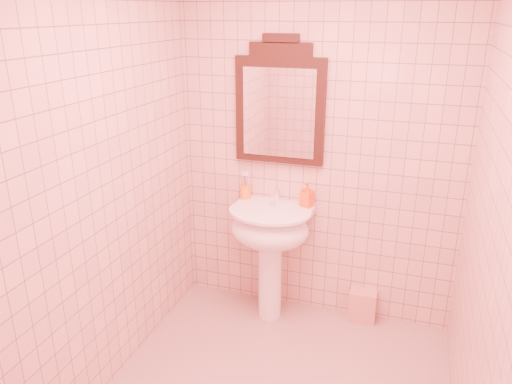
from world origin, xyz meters
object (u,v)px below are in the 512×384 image
(pedestal_sink, at_px, (270,236))
(towel, at_px, (363,305))
(toothbrush_cup, at_px, (245,192))
(soap_dispenser, at_px, (307,195))
(mirror, at_px, (280,105))

(pedestal_sink, xyz_separation_m, towel, (0.67, 0.17, -0.54))
(toothbrush_cup, bearing_deg, towel, 0.56)
(pedestal_sink, distance_m, soap_dispenser, 0.39)
(mirror, distance_m, toothbrush_cup, 0.69)
(pedestal_sink, xyz_separation_m, toothbrush_cup, (-0.24, 0.16, 0.25))
(towel, bearing_deg, toothbrush_cup, -179.44)
(toothbrush_cup, bearing_deg, soap_dispenser, -1.65)
(towel, bearing_deg, mirror, 177.23)
(pedestal_sink, relative_size, soap_dispenser, 4.94)
(toothbrush_cup, distance_m, soap_dispenser, 0.47)
(mirror, xyz_separation_m, toothbrush_cup, (-0.24, -0.04, -0.64))
(mirror, distance_m, soap_dispenser, 0.65)
(mirror, xyz_separation_m, soap_dispenser, (0.23, -0.05, -0.61))
(pedestal_sink, relative_size, mirror, 0.99)
(toothbrush_cup, height_order, towel, toothbrush_cup)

